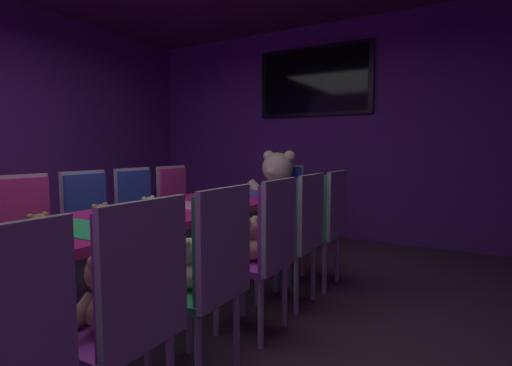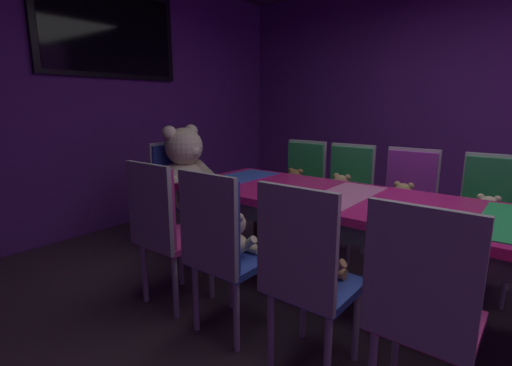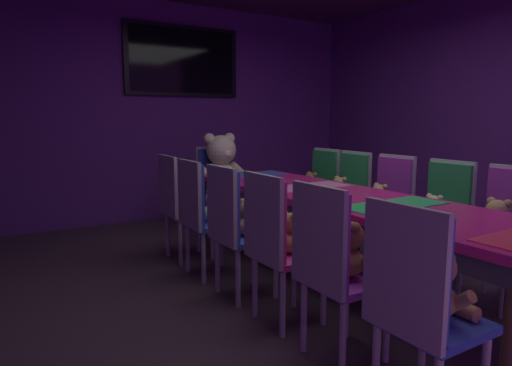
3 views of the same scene
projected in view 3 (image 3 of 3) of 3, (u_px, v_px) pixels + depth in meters
The scene contains 27 objects.
ground_plane at pixel (342, 288), 3.53m from camera, with size 7.90×7.90×0.00m, color #3F2D38.
wall_back at pixel (181, 112), 6.03m from camera, with size 5.20×0.12×2.80m, color #59267F.
banquet_table at pixel (345, 206), 3.44m from camera, with size 0.90×3.34×0.75m.
chair_left_0 at pixel (414, 295), 1.87m from camera, with size 0.42×0.41×0.98m.
teddy_left_0 at pixel (437, 288), 1.95m from camera, with size 0.26×0.34×0.32m.
chair_left_1 at pixel (329, 257), 2.38m from camera, with size 0.42×0.41×0.98m.
teddy_left_1 at pixel (350, 253), 2.45m from camera, with size 0.26×0.34×0.32m.
chair_left_2 at pixel (273, 235), 2.82m from camera, with size 0.42×0.41×0.98m.
teddy_left_2 at pixel (292, 235), 2.89m from camera, with size 0.22×0.29×0.27m.
chair_left_3 at pixel (231, 219), 3.25m from camera, with size 0.42×0.41×0.98m.
teddy_left_3 at pixel (248, 220), 3.33m from camera, with size 0.22×0.29×0.27m.
chair_left_4 at pixel (198, 207), 3.70m from camera, with size 0.42×0.41×0.98m.
teddy_left_4 at pixel (214, 208), 3.78m from camera, with size 0.22×0.29×0.27m.
chair_left_5 at pixel (176, 197), 4.14m from camera, with size 0.42×0.41×0.98m.
chair_right_1 at pixel (508, 221), 3.20m from camera, with size 0.42×0.41×0.98m.
teddy_right_1 at pixel (496, 224), 3.13m from camera, with size 0.26×0.33×0.31m.
chair_right_2 at pixel (444, 209), 3.63m from camera, with size 0.42×0.41×0.98m.
teddy_right_2 at pixel (432, 213), 3.56m from camera, with size 0.22×0.28×0.27m.
chair_right_3 at pixel (390, 198), 4.12m from camera, with size 0.42×0.41×0.98m.
teddy_right_3 at pixel (378, 201), 4.04m from camera, with size 0.23×0.30×0.28m.
chair_right_4 at pixel (349, 190), 4.55m from camera, with size 0.42×0.41×0.98m.
teddy_right_4 at pixel (339, 193), 4.48m from camera, with size 0.23×0.30×0.29m.
chair_right_5 at pixel (321, 184), 4.98m from camera, with size 0.42×0.41×0.98m.
teddy_right_5 at pixel (310, 187), 4.91m from camera, with size 0.23×0.30×0.28m.
throne_chair at pixel (215, 180), 5.31m from camera, with size 0.41×0.42×0.98m.
king_teddy_bear at pixel (222, 168), 5.14m from camera, with size 0.73×0.57×0.69m.
wall_tv at pixel (183, 61), 5.85m from camera, with size 1.55×0.06×0.90m.
Camera 3 is at (-2.34, -2.52, 1.33)m, focal length 31.64 mm.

